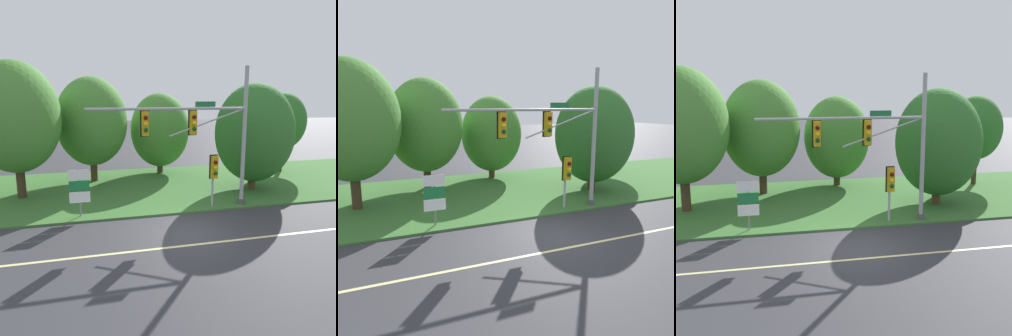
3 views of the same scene
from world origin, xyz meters
TOP-DOWN VIEW (x-y plane):
  - ground_plane at (0.00, 0.00)m, footprint 160.00×160.00m
  - lane_stripe at (0.00, -1.20)m, footprint 36.00×0.16m
  - grass_verge at (0.00, 8.25)m, footprint 48.00×11.50m
  - traffic_signal_mast at (1.86, 3.08)m, footprint 8.62×0.49m
  - pedestrian_signal_near_kerb at (2.47, 3.05)m, footprint 0.46×0.55m
  - route_sign_post at (-4.68, 3.25)m, footprint 1.03×0.08m
  - tree_left_of_mast at (-8.16, 7.46)m, footprint 5.18×5.18m
  - tree_behind_signpost at (-3.77, 10.70)m, footprint 5.00×5.00m
  - tree_mid_verge at (1.49, 12.16)m, footprint 4.63×4.63m
  - tree_tall_centre at (6.32, 5.87)m, footprint 5.05×5.05m
  - tree_right_far at (11.28, 10.29)m, footprint 3.63×3.63m

SIDE VIEW (x-z plane):
  - ground_plane at x=0.00m, z-range 0.00..0.00m
  - lane_stripe at x=0.00m, z-range 0.00..0.01m
  - grass_verge at x=0.00m, z-range 0.00..0.10m
  - route_sign_post at x=-4.68m, z-range 0.35..2.82m
  - pedestrian_signal_near_kerb at x=2.47m, z-range 0.72..3.62m
  - tree_mid_verge at x=1.49m, z-range 0.37..6.70m
  - tree_tall_centre at x=6.32m, z-range 0.37..7.24m
  - tree_right_far at x=11.28m, z-range 1.00..7.37m
  - traffic_signal_mast at x=1.86m, z-range 0.55..8.13m
  - tree_behind_signpost at x=-3.77m, z-range 0.67..8.10m
  - tree_left_of_mast at x=-8.16m, z-range 0.87..8.92m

